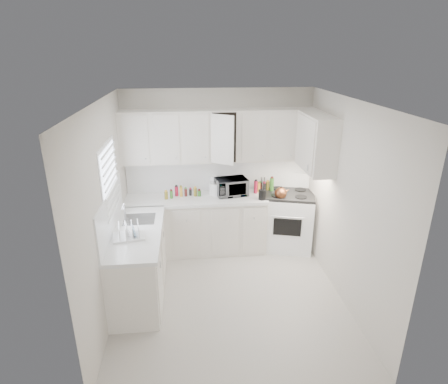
{
  "coord_description": "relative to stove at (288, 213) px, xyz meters",
  "views": [
    {
      "loc": [
        -0.5,
        -4.22,
        3.14
      ],
      "look_at": [
        0.0,
        0.7,
        1.25
      ],
      "focal_mm": 29.9,
      "sensor_mm": 36.0,
      "label": 1
    }
  ],
  "objects": [
    {
      "name": "frying_pan",
      "position": [
        0.18,
        0.16,
        0.34
      ],
      "size": [
        0.28,
        0.42,
        0.04
      ],
      "primitive_type": null,
      "rotation": [
        0.0,
        0.0,
        -0.1
      ],
      "color": "black",
      "rests_on": "stove"
    },
    {
      "name": "dish_rack",
      "position": [
        -2.38,
        -1.26,
        0.43
      ],
      "size": [
        0.43,
        0.35,
        0.21
      ],
      "primitive_type": null,
      "rotation": [
        0.0,
        0.0,
        0.18
      ],
      "color": "white",
      "rests_on": "countertop_left"
    },
    {
      "name": "spice_left_1",
      "position": [
        -1.89,
        0.05,
        0.39
      ],
      "size": [
        0.06,
        0.06,
        0.13
      ],
      "primitive_type": "cylinder",
      "color": "#357426",
      "rests_on": "countertop_back"
    },
    {
      "name": "spice_left_5",
      "position": [
        -1.59,
        0.05,
        0.39
      ],
      "size": [
        0.06,
        0.06,
        0.13
      ],
      "primitive_type": "cylinder",
      "color": "black",
      "rests_on": "countertop_back"
    },
    {
      "name": "tea_kettle",
      "position": [
        -0.18,
        -0.16,
        0.43
      ],
      "size": [
        0.25,
        0.22,
        0.22
      ],
      "primitive_type": null,
      "rotation": [
        0.0,
        0.0,
        -0.08
      ],
      "color": "brown",
      "rests_on": "stove"
    },
    {
      "name": "window_blinds",
      "position": [
        -2.6,
        -0.93,
        0.93
      ],
      "size": [
        0.06,
        0.96,
        1.06
      ],
      "primitive_type": null,
      "color": "white",
      "rests_on": "wall_left"
    },
    {
      "name": "spice_left_6",
      "position": [
        -1.52,
        0.14,
        0.39
      ],
      "size": [
        0.06,
        0.06,
        0.13
      ],
      "primitive_type": "cylinder",
      "color": "olive",
      "rests_on": "countertop_back"
    },
    {
      "name": "wall_front",
      "position": [
        -1.12,
        -2.88,
        0.68
      ],
      "size": [
        3.0,
        0.0,
        3.0
      ],
      "primitive_type": "plane",
      "rotation": [
        -1.57,
        0.0,
        0.0
      ],
      "color": "beige",
      "rests_on": "ground"
    },
    {
      "name": "backsplash_left",
      "position": [
        -2.61,
        -1.08,
        0.6
      ],
      "size": [
        0.02,
        1.6,
        0.55
      ],
      "primitive_type": "cube",
      "color": "silver",
      "rests_on": "wall_left"
    },
    {
      "name": "sauce_right_3",
      "position": [
        -0.37,
        0.12,
        0.42
      ],
      "size": [
        0.06,
        0.06,
        0.19
      ],
      "primitive_type": "cylinder",
      "color": "black",
      "rests_on": "countertop_back"
    },
    {
      "name": "lower_cabinets_back",
      "position": [
        -1.51,
        0.02,
        -0.17
      ],
      "size": [
        2.22,
        0.6,
        0.9
      ],
      "primitive_type": null,
      "color": "beige",
      "rests_on": "floor"
    },
    {
      "name": "ceiling",
      "position": [
        -1.12,
        -1.28,
        1.98
      ],
      "size": [
        3.2,
        3.2,
        0.0
      ],
      "primitive_type": "plane",
      "rotation": [
        3.14,
        0.0,
        0.0
      ],
      "color": "white",
      "rests_on": "ground"
    },
    {
      "name": "sauce_right_4",
      "position": [
        -0.32,
        0.18,
        0.42
      ],
      "size": [
        0.06,
        0.06,
        0.19
      ],
      "primitive_type": "cylinder",
      "color": "olive",
      "rests_on": "countertop_back"
    },
    {
      "name": "sauce_right_0",
      "position": [
        -0.54,
        0.18,
        0.42
      ],
      "size": [
        0.06,
        0.06,
        0.19
      ],
      "primitive_type": "cylinder",
      "color": "#BE1938",
      "rests_on": "countertop_back"
    },
    {
      "name": "spice_left_7",
      "position": [
        -1.44,
        0.05,
        0.39
      ],
      "size": [
        0.06,
        0.06,
        0.13
      ],
      "primitive_type": "cylinder",
      "color": "#357426",
      "rests_on": "countertop_back"
    },
    {
      "name": "countertop_back",
      "position": [
        -1.51,
        0.01,
        0.3
      ],
      "size": [
        2.24,
        0.64,
        0.05
      ],
      "primitive_type": "cube",
      "color": "silver",
      "rests_on": "lower_cabinets_back"
    },
    {
      "name": "sink",
      "position": [
        -2.31,
        -0.73,
        0.45
      ],
      "size": [
        0.42,
        0.38,
        0.3
      ],
      "primitive_type": null,
      "color": "gray",
      "rests_on": "countertop_left"
    },
    {
      "name": "countertop_left",
      "position": [
        -2.31,
        -1.08,
        0.3
      ],
      "size": [
        0.64,
        1.62,
        0.05
      ],
      "primitive_type": "cube",
      "color": "silver",
      "rests_on": "lower_cabinets_left"
    },
    {
      "name": "stove",
      "position": [
        0.0,
        0.0,
        0.0
      ],
      "size": [
        0.95,
        0.85,
        1.24
      ],
      "primitive_type": null,
      "rotation": [
        0.0,
        0.0,
        -0.26
      ],
      "color": "white",
      "rests_on": "floor"
    },
    {
      "name": "sauce_right_2",
      "position": [
        -0.43,
        0.18,
        0.42
      ],
      "size": [
        0.06,
        0.06,
        0.19
      ],
      "primitive_type": "cylinder",
      "color": "#4F1916",
      "rests_on": "countertop_back"
    },
    {
      "name": "microwave",
      "position": [
        -0.93,
        0.07,
        0.5
      ],
      "size": [
        0.53,
        0.36,
        0.33
      ],
      "primitive_type": "imported",
      "rotation": [
        0.0,
        0.0,
        0.19
      ],
      "color": "gray",
      "rests_on": "countertop_back"
    },
    {
      "name": "lower_cabinets_left",
      "position": [
        -2.32,
        -1.08,
        -0.17
      ],
      "size": [
        0.6,
        1.6,
        0.9
      ],
      "primitive_type": null,
      "color": "beige",
      "rests_on": "floor"
    },
    {
      "name": "rice_cooker",
      "position": [
        -1.17,
        0.13,
        0.44
      ],
      "size": [
        0.24,
        0.24,
        0.23
      ],
      "primitive_type": null,
      "rotation": [
        0.0,
        0.0,
        0.03
      ],
      "color": "white",
      "rests_on": "countertop_back"
    },
    {
      "name": "upper_cabinets_right",
      "position": [
        0.22,
        -0.46,
        0.88
      ],
      "size": [
        0.33,
        0.9,
        0.8
      ],
      "primitive_type": null,
      "color": "beige",
      "rests_on": "wall_right"
    },
    {
      "name": "wall_left",
      "position": [
        -2.62,
        -1.28,
        0.68
      ],
      "size": [
        0.0,
        3.2,
        3.2
      ],
      "primitive_type": "plane",
      "rotation": [
        1.57,
        0.0,
        1.57
      ],
      "color": "beige",
      "rests_on": "ground"
    },
    {
      "name": "backsplash_back",
      "position": [
        -1.12,
        0.31,
        0.6
      ],
      "size": [
        2.98,
        0.02,
        0.55
      ],
      "primitive_type": "cube",
      "color": "silver",
      "rests_on": "wall_back"
    },
    {
      "name": "wall_right",
      "position": [
        0.38,
        -1.28,
        0.68
      ],
      "size": [
        0.0,
        3.2,
        3.2
      ],
      "primitive_type": "plane",
      "rotation": [
        1.57,
        0.0,
        -1.57
      ],
      "color": "beige",
      "rests_on": "ground"
    },
    {
      "name": "spice_left_2",
      "position": [
        -1.82,
        0.14,
        0.39
      ],
      "size": [
        0.06,
        0.06,
        0.13
      ],
      "primitive_type": "cylinder",
      "color": "#BE1938",
      "rests_on": "countertop_back"
    },
    {
      "name": "spice_left_4",
      "position": [
        -1.67,
        0.14,
        0.39
      ],
      "size": [
        0.06,
        0.06,
        0.13
      ],
      "primitive_type": "cylinder",
      "color": "#4F1916",
      "rests_on": "countertop_back"
    },
    {
      "name": "upper_cabinets_back",
      "position": [
        -1.12,
        0.16,
        0.88
      ],
      "size": [
        3.0,
        0.33,
        0.8
      ],
      "primitive_type": null,
      "color": "beige",
      "rests_on": "wall_back"
    },
    {
      "name": "sauce_right_1",
      "position": [
        -0.48,
        0.12,
        0.42
      ],
      "size": [
        0.06,
        0.06,
        0.19
      ],
      "primitive_type": "cylinder",
      "color": "gold",
      "rests_on": "countertop_back"
    },
    {
      "name": "wall_back",
      "position": [
        -1.12,
        0.32,
        0.68
      ],
      "size": [
        3.0,
        0.0,
        3.0
      ],
      "primitive_type": "plane",
      "rotation": [
        1.57,
        0.0,
        0.0
      ],
      "color": "beige",
      "rests_on": "ground"
    },
    {
      "name": "utensil_crock",
      "position": [
        -0.48,
        -0.18,
        0.52
      ],
      "size": [
        0.15,
        0.15,
        0.38
      ],
      "primitive_type": null,
      "rotation": [
        0.0,
        0.0,
        -0.23
      ],
      "color": "black",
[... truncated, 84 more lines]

